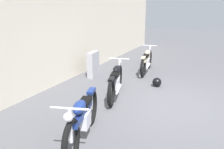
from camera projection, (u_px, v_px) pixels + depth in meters
name	position (u px, v px, depth m)	size (l,w,h in m)	color
ground_plane	(165.00, 105.00, 5.99)	(40.00, 40.00, 0.00)	#56565B
building_wall	(46.00, 31.00, 6.96)	(18.00, 0.30, 3.26)	beige
stone_marker	(93.00, 64.00, 8.23)	(0.60, 0.20, 0.85)	#9E9EA3
helmet	(157.00, 82.00, 7.29)	(0.27, 0.27, 0.27)	black
motorcycle_black	(116.00, 81.00, 6.41)	(1.97, 0.75, 0.90)	black
motorcycle_cream	(147.00, 61.00, 8.77)	(1.98, 0.57, 0.89)	black
motorcycle_blue	(82.00, 118.00, 4.27)	(2.02, 0.80, 0.93)	black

